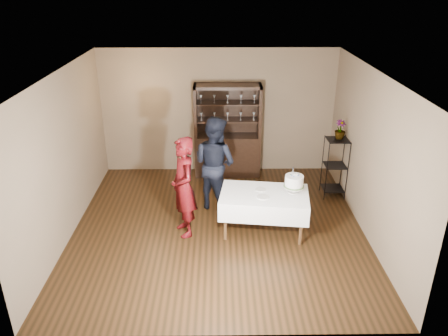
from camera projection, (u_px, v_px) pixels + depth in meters
The scene contains 14 objects.
floor at pixel (218, 227), 7.66m from camera, with size 5.00×5.00×0.00m, color black.
ceiling at pixel (217, 74), 6.55m from camera, with size 5.00×5.00×0.00m, color silver.
back_wall at pixel (218, 112), 9.39m from camera, with size 5.00×0.02×2.70m, color brown.
wall_left at pixel (64, 157), 7.08m from camera, with size 0.02×5.00×2.70m, color brown.
wall_right at pixel (371, 156), 7.13m from camera, with size 0.02×5.00×2.70m, color brown.
china_hutch at pixel (227, 146), 9.44m from camera, with size 1.40×0.48×2.00m.
plant_etagere at pixel (335, 165), 8.51m from camera, with size 0.42×0.42×1.20m.
cake_table at pixel (264, 203), 7.33m from camera, with size 1.56×1.08×0.73m.
woman at pixel (184, 187), 7.17m from camera, with size 0.63×0.41×1.73m, color #370511.
man at pixel (215, 163), 7.99m from camera, with size 0.87×0.68×1.78m, color black.
cake at pixel (294, 182), 7.23m from camera, with size 0.39×0.39×0.47m.
plate_near at pixel (263, 197), 7.13m from camera, with size 0.20×0.20×0.01m, color silver.
plate_far at pixel (261, 189), 7.38m from camera, with size 0.17×0.17×0.01m, color silver.
potted_plant at pixel (340, 130), 8.26m from camera, with size 0.21×0.21×0.37m, color #466932.
Camera 1 is at (0.02, -6.56, 4.09)m, focal length 35.00 mm.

